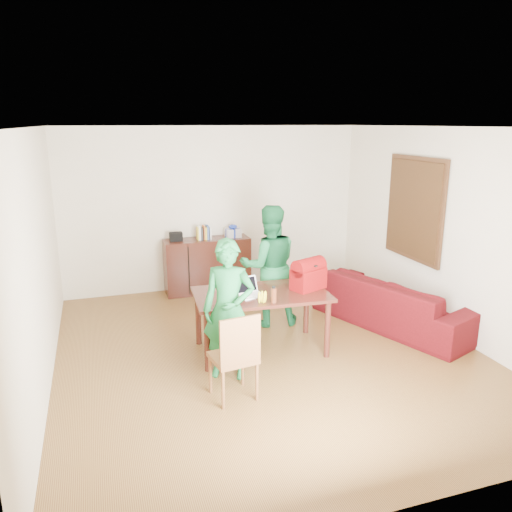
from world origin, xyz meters
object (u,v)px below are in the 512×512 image
object	(u,v)px
table	(261,300)
bottle	(274,294)
laptop	(252,293)
person_far	(269,266)
sofa	(394,302)
person_near	(229,310)
chair	(234,373)
red_bag	(308,277)

from	to	relation	value
table	bottle	size ratio (longest dim) A/B	8.64
laptop	person_far	bearing A→B (deg)	45.73
table	person_far	xyz separation A→B (m)	(0.38, 0.80, 0.18)
table	sofa	distance (m)	2.05
person_far	bottle	bearing A→B (deg)	80.65
person_near	laptop	xyz separation A→B (m)	(0.39, 0.41, 0.01)
table	sofa	bearing A→B (deg)	9.37
table	person_far	bearing A→B (deg)	68.01
chair	bottle	size ratio (longest dim) A/B	4.90
bottle	sofa	xyz separation A→B (m)	(1.98, 0.55, -0.51)
table	bottle	bearing A→B (deg)	-80.92
sofa	red_bag	bearing A→B (deg)	78.82
person_far	sofa	bearing A→B (deg)	167.45
bottle	red_bag	bearing A→B (deg)	29.22
table	sofa	size ratio (longest dim) A/B	0.72
person_near	red_bag	xyz separation A→B (m)	(1.14, 0.46, 0.13)
chair	person_near	world-z (taller)	person_near
laptop	chair	bearing A→B (deg)	-131.37
chair	sofa	xyz separation A→B (m)	(2.63, 1.16, 0.06)
person_far	table	bearing A→B (deg)	71.87
table	sofa	world-z (taller)	table
red_bag	laptop	bearing A→B (deg)	161.27
person_near	red_bag	world-z (taller)	person_near
table	chair	distance (m)	1.20
red_bag	sofa	size ratio (longest dim) A/B	0.18
chair	red_bag	world-z (taller)	red_bag
person_near	sofa	xyz separation A→B (m)	(2.55, 0.69, -0.44)
table	chair	bearing A→B (deg)	-118.84
laptop	red_bag	xyz separation A→B (m)	(0.75, 0.05, 0.11)
red_bag	sofa	world-z (taller)	red_bag
table	red_bag	bearing A→B (deg)	0.29
person_near	red_bag	size ratio (longest dim) A/B	3.73
table	person_near	bearing A→B (deg)	-133.63
red_bag	person_near	bearing A→B (deg)	179.60
bottle	table	bearing A→B (deg)	95.30
table	chair	world-z (taller)	chair
table	chair	size ratio (longest dim) A/B	1.76
table	laptop	world-z (taller)	laptop
chair	person_far	distance (m)	2.10
sofa	person_far	bearing A→B (deg)	49.23
chair	laptop	bearing A→B (deg)	53.82
person_near	laptop	world-z (taller)	person_near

